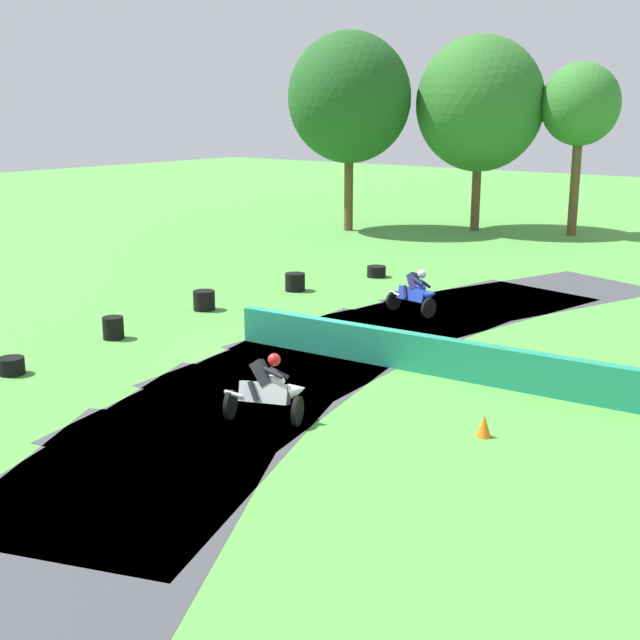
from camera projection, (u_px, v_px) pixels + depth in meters
name	position (u px, v px, depth m)	size (l,w,h in m)	color
ground_plane	(320.00, 353.00, 21.53)	(120.00, 120.00, 0.00)	#4C933D
track_asphalt	(352.00, 359.00, 21.03)	(9.33, 28.48, 0.01)	#3D3D42
safety_barrier	(544.00, 374.00, 18.35)	(0.30, 16.18, 0.90)	#1E8466
motorcycle_lead_blue	(415.00, 293.00, 25.48)	(1.71, 1.00, 1.42)	black
motorcycle_chase_white	(269.00, 390.00, 16.79)	(1.66, 1.26, 1.43)	black
tire_stack_near	(376.00, 272.00, 31.03)	(0.68, 0.68, 0.40)	black
tire_stack_mid_a	(295.00, 282.00, 28.69)	(0.68, 0.68, 0.60)	black
tire_stack_mid_b	(204.00, 300.00, 25.99)	(0.66, 0.66, 0.60)	black
tire_stack_far	(113.00, 328.00, 22.78)	(0.56, 0.56, 0.60)	black
tire_stack_extra_a	(12.00, 366.00, 19.79)	(0.60, 0.60, 0.40)	black
traffic_cone	(484.00, 426.00, 16.04)	(0.28, 0.28, 0.44)	orange
tree_far_left	(580.00, 106.00, 39.66)	(3.65, 3.65, 8.06)	brown
tree_far_right	(480.00, 104.00, 41.18)	(6.19, 6.19, 9.41)	brown
tree_mid_rise	(349.00, 98.00, 41.11)	(5.96, 5.96, 9.58)	brown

